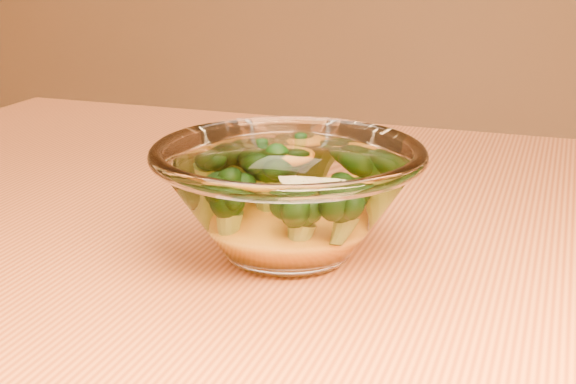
# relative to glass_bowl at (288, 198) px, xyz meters

# --- Properties ---
(glass_bowl) EXTENTS (0.19, 0.19, 0.08)m
(glass_bowl) POSITION_rel_glass_bowl_xyz_m (0.00, 0.00, 0.00)
(glass_bowl) COLOR white
(glass_bowl) RESTS_ON table
(cheese_sauce) EXTENTS (0.09, 0.09, 0.03)m
(cheese_sauce) POSITION_rel_glass_bowl_xyz_m (0.00, 0.00, -0.02)
(cheese_sauce) COLOR orange
(cheese_sauce) RESTS_ON glass_bowl
(broccoli_heap) EXTENTS (0.12, 0.12, 0.05)m
(broccoli_heap) POSITION_rel_glass_bowl_xyz_m (0.00, 0.01, 0.01)
(broccoli_heap) COLOR black
(broccoli_heap) RESTS_ON cheese_sauce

